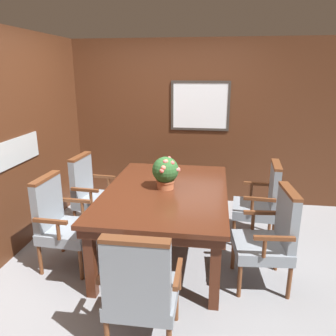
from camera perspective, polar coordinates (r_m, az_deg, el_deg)
name	(u,v)px	position (r m, az deg, el deg)	size (l,w,h in m)	color
ground_plane	(155,256)	(3.81, -2.27, -15.07)	(14.00, 14.00, 0.00)	gray
wall_back	(176,123)	(5.07, 1.33, 7.89)	(7.20, 0.08, 2.45)	#4C2816
wall_left	(9,145)	(3.95, -25.97, 3.62)	(0.08, 7.20, 2.45)	#4C2816
dining_table	(166,197)	(3.61, -0.34, -5.05)	(1.32, 1.96, 0.75)	#4C2314
chair_left_far	(92,191)	(4.33, -13.16, -3.96)	(0.55, 0.59, 0.98)	brown
chair_right_near	(271,236)	(3.28, 17.50, -11.22)	(0.55, 0.59, 0.98)	brown
chair_right_far	(262,201)	(4.08, 16.03, -5.47)	(0.54, 0.58, 0.98)	brown
chair_left_near	(61,220)	(3.61, -18.18, -8.64)	(0.53, 0.58, 0.98)	brown
chair_head_near	(141,288)	(2.50, -4.77, -20.17)	(0.56, 0.51, 0.98)	brown
potted_plant	(165,172)	(3.55, -0.44, -0.64)	(0.30, 0.30, 0.36)	#B2603D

